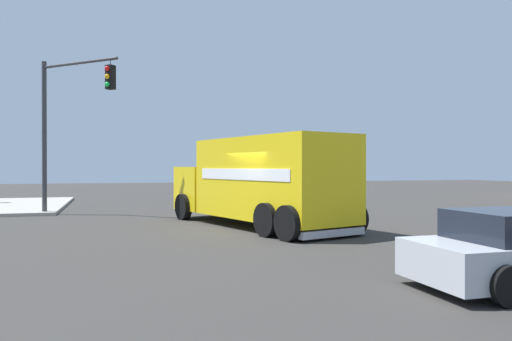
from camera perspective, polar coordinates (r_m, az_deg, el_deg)
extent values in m
plane|color=#33302D|center=(15.99, 1.75, -6.95)|extent=(100.00, 100.00, 0.00)
cube|color=yellow|center=(16.40, 1.77, -0.87)|extent=(6.65, 4.12, 2.67)
cube|color=yellow|center=(20.00, -5.21, -2.02)|extent=(2.52, 2.85, 1.70)
cube|color=black|center=(20.74, -6.33, -0.99)|extent=(0.67, 1.95, 0.88)
cube|color=#B2B2B7|center=(14.17, 8.86, -7.12)|extent=(0.87, 2.26, 0.21)
cube|color=white|center=(15.73, -1.83, -0.43)|extent=(4.99, 1.55, 0.36)
cube|color=white|center=(17.12, 5.07, -0.37)|extent=(4.99, 1.55, 0.36)
cylinder|color=black|center=(19.44, -8.37, -4.16)|extent=(1.04, 0.56, 1.00)
cylinder|color=black|center=(20.61, -2.10, -3.89)|extent=(1.04, 0.56, 1.00)
cylinder|color=black|center=(14.53, 1.20, -5.71)|extent=(1.04, 0.56, 1.00)
cylinder|color=black|center=(16.07, 8.52, -5.12)|extent=(1.04, 0.56, 1.00)
cylinder|color=black|center=(13.69, 3.72, -6.09)|extent=(1.04, 0.56, 1.00)
cylinder|color=black|center=(15.31, 11.17, -5.40)|extent=(1.04, 0.56, 1.00)
cylinder|color=#38383D|center=(23.07, -23.20, 3.61)|extent=(0.20, 0.20, 6.42)
cylinder|color=#38383D|center=(21.94, -19.71, 11.59)|extent=(2.86, 3.06, 0.12)
cylinder|color=#38383D|center=(20.76, -16.42, 11.89)|extent=(0.03, 0.03, 0.25)
cube|color=black|center=(20.65, -16.42, 10.26)|extent=(0.42, 0.42, 0.95)
sphere|color=red|center=(20.57, -16.77, 11.19)|extent=(0.20, 0.20, 0.20)
sphere|color=#EFA314|center=(20.52, -16.76, 10.33)|extent=(0.20, 0.20, 0.20)
sphere|color=#19CC4C|center=(20.47, -16.76, 9.48)|extent=(0.20, 0.20, 0.20)
cube|color=tan|center=(29.12, 7.18, -2.57)|extent=(2.03, 1.61, 0.50)
cube|color=tan|center=(28.42, 4.30, -2.04)|extent=(2.04, 1.81, 1.10)
cube|color=black|center=(28.41, 4.30, -1.46)|extent=(1.87, 1.53, 0.48)
cube|color=tan|center=(27.74, 0.80, -2.67)|extent=(2.06, 2.11, 0.55)
cylinder|color=black|center=(29.97, 6.08, -2.78)|extent=(0.28, 0.77, 0.76)
cylinder|color=black|center=(28.18, 7.86, -2.98)|extent=(0.28, 0.77, 0.76)
cylinder|color=black|center=(28.65, -0.12, -2.92)|extent=(0.28, 0.77, 0.76)
cylinder|color=black|center=(26.77, 1.32, -3.16)|extent=(0.28, 0.77, 0.76)
cylinder|color=black|center=(9.67, 19.39, -9.98)|extent=(0.20, 0.62, 0.62)
cylinder|color=black|center=(8.27, 27.01, -11.77)|extent=(0.20, 0.62, 0.62)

